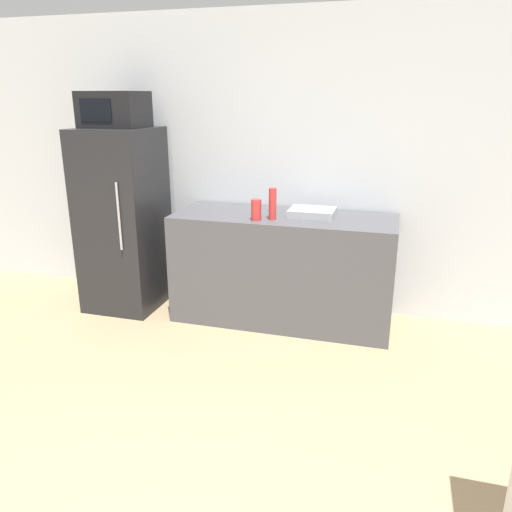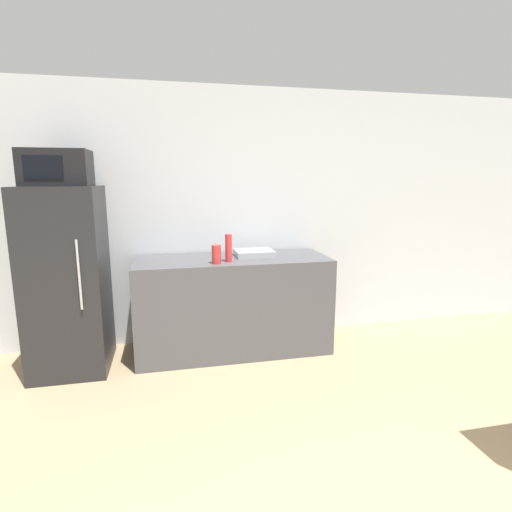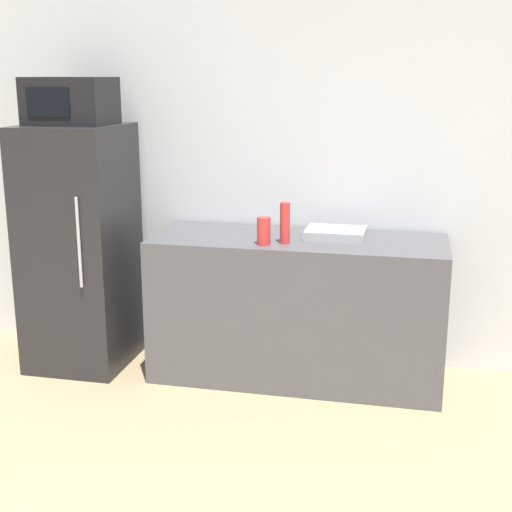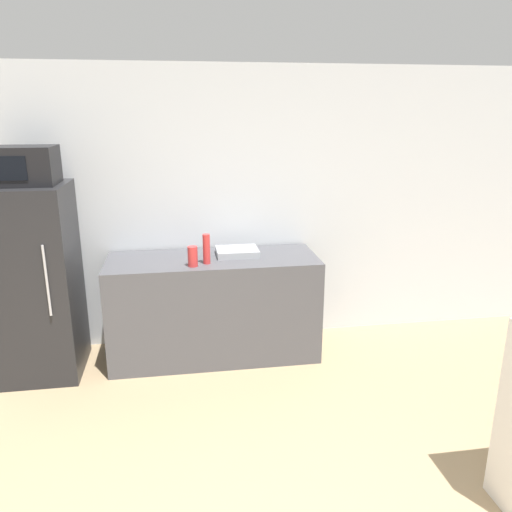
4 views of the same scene
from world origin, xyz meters
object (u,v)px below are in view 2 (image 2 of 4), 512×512
Objects in this scene: microwave at (57,168)px; bottle_tall at (229,248)px; refrigerator at (68,280)px; bottle_short at (216,254)px.

microwave is 2.03× the size of bottle_tall.
refrigerator is at bearing 176.55° from bottle_tall.
microwave reaches higher than bottle_tall.
microwave reaches higher than bottle_short.
refrigerator is at bearing 173.62° from bottle_short.
bottle_tall is at bearing -3.45° from refrigerator.
microwave is at bearing 176.60° from bottle_tall.
microwave is at bearing -108.38° from refrigerator.
bottle_tall is (1.42, -0.09, 0.25)m from refrigerator.
bottle_tall is 1.51× the size of bottle_short.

